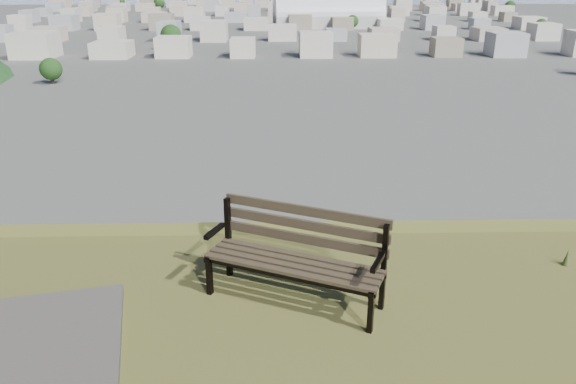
{
  "coord_description": "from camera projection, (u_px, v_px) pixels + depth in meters",
  "views": [
    {
      "loc": [
        -0.6,
        -1.86,
        27.83
      ],
      "look_at": [
        -0.45,
        4.58,
        25.3
      ],
      "focal_mm": 35.0,
      "sensor_mm": 36.0,
      "label": 1
    }
  ],
  "objects": [
    {
      "name": "city_blocks",
      "position": [
        275.0,
        11.0,
        377.71
      ],
      "size": [
        395.0,
        361.0,
        7.0
      ],
      "color": "beige",
      "rests_on": "ground"
    },
    {
      "name": "park_bench",
      "position": [
        297.0,
        251.0,
        5.07
      ],
      "size": [
        1.68,
        1.13,
        0.84
      ],
      "rotation": [
        0.0,
        0.0,
        -0.43
      ],
      "color": "#463B28",
      "rests_on": "hilltop_mesa"
    },
    {
      "name": "arena",
      "position": [
        328.0,
        16.0,
        301.65
      ],
      "size": [
        59.53,
        29.36,
        24.32
      ],
      "rotation": [
        0.0,
        0.0,
        0.09
      ],
      "color": "#B5B5B0",
      "rests_on": "ground"
    },
    {
      "name": "city_trees",
      "position": [
        227.0,
        17.0,
        306.43
      ],
      "size": [
        406.52,
        387.2,
        9.98
      ],
      "color": "#36261B",
      "rests_on": "ground"
    }
  ]
}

